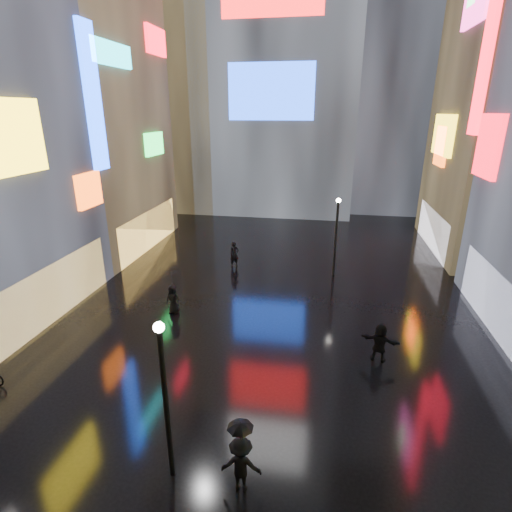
# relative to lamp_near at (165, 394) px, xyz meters

# --- Properties ---
(ground) EXTENTS (140.00, 140.00, 0.00)m
(ground) POSITION_rel_lamp_near_xyz_m (1.52, 13.90, -2.94)
(ground) COLOR black
(ground) RESTS_ON ground
(building_left_far) EXTENTS (10.28, 12.00, 22.00)m
(building_left_far) POSITION_rel_lamp_near_xyz_m (-14.46, 19.90, 8.04)
(building_left_far) COLOR black
(building_left_far) RESTS_ON ground
(tower_flank_right) EXTENTS (12.00, 12.00, 34.00)m
(tower_flank_right) POSITION_rel_lamp_near_xyz_m (10.52, 39.90, 14.06)
(tower_flank_right) COLOR black
(tower_flank_right) RESTS_ON ground
(tower_flank_left) EXTENTS (10.00, 10.00, 26.00)m
(tower_flank_left) POSITION_rel_lamp_near_xyz_m (-12.48, 35.90, 10.06)
(tower_flank_left) COLOR black
(tower_flank_left) RESTS_ON ground
(lamp_near) EXTENTS (0.30, 0.30, 5.20)m
(lamp_near) POSITION_rel_lamp_near_xyz_m (0.00, 0.00, 0.00)
(lamp_near) COLOR black
(lamp_near) RESTS_ON ground
(lamp_far) EXTENTS (0.30, 0.30, 5.20)m
(lamp_far) POSITION_rel_lamp_near_xyz_m (4.87, 16.70, 0.00)
(lamp_far) COLOR black
(lamp_far) RESTS_ON ground
(pedestrian_2) EXTENTS (1.20, 0.73, 1.80)m
(pedestrian_2) POSITION_rel_lamp_near_xyz_m (2.15, -0.13, -2.04)
(pedestrian_2) COLOR black
(pedestrian_2) RESTS_ON ground
(pedestrian_4) EXTENTS (0.85, 0.63, 1.61)m
(pedestrian_4) POSITION_rel_lamp_near_xyz_m (-3.70, 9.77, -2.14)
(pedestrian_4) COLOR black
(pedestrian_4) RESTS_ON ground
(pedestrian_5) EXTENTS (1.73, 0.94, 1.78)m
(pedestrian_5) POSITION_rel_lamp_near_xyz_m (6.75, 7.15, -2.05)
(pedestrian_5) COLOR black
(pedestrian_5) RESTS_ON ground
(pedestrian_6) EXTENTS (0.79, 0.74, 1.81)m
(pedestrian_6) POSITION_rel_lamp_near_xyz_m (-1.97, 16.98, -2.04)
(pedestrian_6) COLOR black
(pedestrian_6) RESTS_ON ground
(umbrella_1) EXTENTS (0.73, 0.73, 0.62)m
(umbrella_1) POSITION_rel_lamp_near_xyz_m (2.15, -0.13, -0.83)
(umbrella_1) COLOR black
(umbrella_1) RESTS_ON pedestrian_2
(umbrella_2) EXTENTS (1.12, 1.14, 0.82)m
(umbrella_2) POSITION_rel_lamp_near_xyz_m (-3.70, 9.77, -0.93)
(umbrella_2) COLOR black
(umbrella_2) RESTS_ON pedestrian_4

